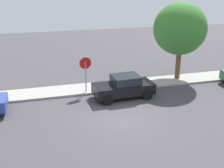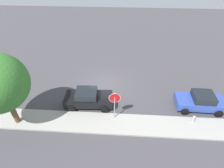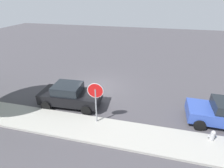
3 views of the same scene
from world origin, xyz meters
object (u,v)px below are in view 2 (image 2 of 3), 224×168
(parked_car_black, at_px, (88,98))
(parked_car_blue, at_px, (200,101))
(fire_hydrant, at_px, (193,119))
(stop_sign, at_px, (115,102))

(parked_car_black, bearing_deg, parked_car_blue, -178.48)
(parked_car_black, xyz_separation_m, parked_car_blue, (-9.32, -0.25, -0.01))
(parked_car_black, xyz_separation_m, fire_hydrant, (-8.38, 1.42, -0.40))
(parked_car_blue, bearing_deg, stop_sign, 13.26)
(stop_sign, distance_m, parked_car_blue, 7.30)
(stop_sign, xyz_separation_m, parked_car_blue, (-7.03, -1.66, -1.07))
(stop_sign, relative_size, fire_hydrant, 3.65)
(stop_sign, height_order, parked_car_blue, stop_sign)
(fire_hydrant, bearing_deg, parked_car_blue, -119.43)
(stop_sign, distance_m, fire_hydrant, 6.26)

